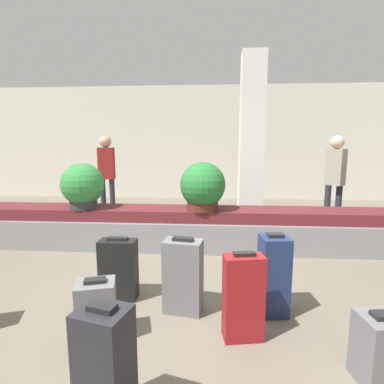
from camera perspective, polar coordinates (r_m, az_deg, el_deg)
ground_plane at (r=3.16m, az=-2.34°, el=-20.38°), size 18.00×18.00×0.00m
back_wall at (r=8.68m, az=2.04°, el=9.28°), size 18.00×0.06×3.20m
carousel at (r=4.60m, az=-0.00°, el=-6.97°), size 8.16×0.74×0.60m
pillar at (r=5.77m, az=11.24°, el=9.31°), size 0.43×0.43×3.20m
suitcase_0 at (r=2.67m, az=-17.71°, el=-20.68°), size 0.35×0.31×0.51m
suitcase_1 at (r=1.92m, az=-16.22°, el=-29.75°), size 0.32×0.29×0.73m
suitcase_2 at (r=2.51m, az=32.35°, el=-24.05°), size 0.32×0.29×0.49m
suitcase_4 at (r=2.93m, az=15.26°, el=-15.02°), size 0.27×0.29×0.76m
suitcase_5 at (r=2.88m, az=-1.70°, el=-15.68°), size 0.38×0.27×0.71m
suitcase_6 at (r=3.20m, az=-13.82°, el=-14.07°), size 0.37×0.19×0.64m
suitcase_8 at (r=2.55m, az=9.73°, el=-19.15°), size 0.34×0.22×0.72m
potted_plant_0 at (r=4.77m, az=-20.11°, el=1.05°), size 0.63×0.63×0.68m
potted_plant_1 at (r=4.36m, az=2.03°, el=0.94°), size 0.66×0.66×0.71m
traveler_0 at (r=6.04m, az=25.57°, el=3.16°), size 0.34×0.36×1.71m
traveler_1 at (r=6.58m, az=-15.95°, el=4.24°), size 0.33×0.24×1.74m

